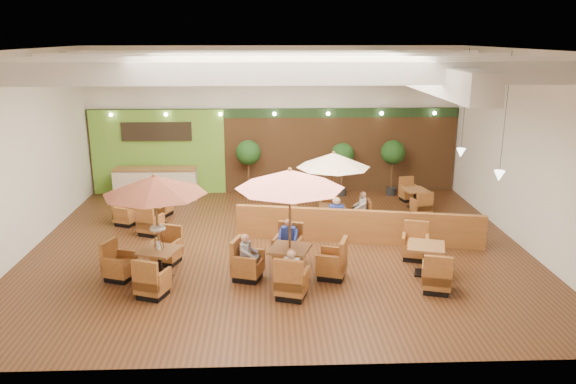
{
  "coord_description": "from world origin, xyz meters",
  "views": [
    {
      "loc": [
        -0.31,
        -15.08,
        5.88
      ],
      "look_at": [
        0.3,
        0.5,
        1.5
      ],
      "focal_mm": 35.0,
      "sensor_mm": 36.0,
      "label": 1
    }
  ],
  "objects_px": {
    "table_5": "(415,199)",
    "topiary_0": "(248,155)",
    "diner_1": "(288,236)",
    "table_2": "(333,176)",
    "booth_divider": "(358,227)",
    "diner_0": "(292,268)",
    "diner_3": "(336,213)",
    "service_counter": "(156,184)",
    "topiary_2": "(393,154)",
    "diner_2": "(247,252)",
    "diner_4": "(361,205)",
    "table_4": "(425,260)",
    "table_1": "(290,205)",
    "topiary_1": "(343,157)",
    "table_0": "(153,205)",
    "table_3": "(148,211)"
  },
  "relations": [
    {
      "from": "table_1",
      "to": "topiary_2",
      "type": "height_order",
      "value": "table_1"
    },
    {
      "from": "diner_1",
      "to": "topiary_0",
      "type": "bearing_deg",
      "value": -67.89
    },
    {
      "from": "table_5",
      "to": "topiary_0",
      "type": "height_order",
      "value": "topiary_0"
    },
    {
      "from": "table_3",
      "to": "diner_0",
      "type": "height_order",
      "value": "table_3"
    },
    {
      "from": "table_2",
      "to": "diner_4",
      "type": "xyz_separation_m",
      "value": [
        0.9,
        0.0,
        -0.97
      ]
    },
    {
      "from": "diner_0",
      "to": "topiary_1",
      "type": "bearing_deg",
      "value": 93.63
    },
    {
      "from": "service_counter",
      "to": "table_5",
      "type": "xyz_separation_m",
      "value": [
        9.27,
        -1.49,
        -0.25
      ]
    },
    {
      "from": "table_0",
      "to": "diner_2",
      "type": "bearing_deg",
      "value": 16.76
    },
    {
      "from": "topiary_1",
      "to": "topiary_2",
      "type": "distance_m",
      "value": 1.89
    },
    {
      "from": "service_counter",
      "to": "table_4",
      "type": "xyz_separation_m",
      "value": [
        8.07,
        -7.13,
        -0.2
      ]
    },
    {
      "from": "diner_3",
      "to": "diner_4",
      "type": "xyz_separation_m",
      "value": [
        0.9,
        0.9,
        -0.04
      ]
    },
    {
      "from": "service_counter",
      "to": "topiary_2",
      "type": "bearing_deg",
      "value": 1.3
    },
    {
      "from": "topiary_2",
      "to": "diner_2",
      "type": "relative_size",
      "value": 2.89
    },
    {
      "from": "table_1",
      "to": "topiary_2",
      "type": "bearing_deg",
      "value": 78.5
    },
    {
      "from": "topiary_0",
      "to": "diner_1",
      "type": "bearing_deg",
      "value": -79.19
    },
    {
      "from": "booth_divider",
      "to": "table_0",
      "type": "distance_m",
      "value": 6.03
    },
    {
      "from": "booth_divider",
      "to": "table_5",
      "type": "bearing_deg",
      "value": 63.51
    },
    {
      "from": "diner_4",
      "to": "table_0",
      "type": "bearing_deg",
      "value": 129.74
    },
    {
      "from": "table_4",
      "to": "diner_3",
      "type": "xyz_separation_m",
      "value": [
        -1.94,
        2.74,
        0.39
      ]
    },
    {
      "from": "table_5",
      "to": "diner_1",
      "type": "xyz_separation_m",
      "value": [
        -4.63,
        -4.73,
        0.41
      ]
    },
    {
      "from": "topiary_1",
      "to": "diner_2",
      "type": "distance_m",
      "value": 8.21
    },
    {
      "from": "table_0",
      "to": "diner_1",
      "type": "distance_m",
      "value": 3.62
    },
    {
      "from": "diner_0",
      "to": "diner_2",
      "type": "xyz_separation_m",
      "value": [
        -1.05,
        1.05,
        -0.0
      ]
    },
    {
      "from": "table_0",
      "to": "topiary_2",
      "type": "xyz_separation_m",
      "value": [
        7.46,
        7.35,
        -0.36
      ]
    },
    {
      "from": "table_3",
      "to": "diner_0",
      "type": "distance_m",
      "value": 6.91
    },
    {
      "from": "table_5",
      "to": "topiary_0",
      "type": "xyz_separation_m",
      "value": [
        -5.86,
        1.69,
        1.26
      ]
    },
    {
      "from": "topiary_1",
      "to": "topiary_0",
      "type": "bearing_deg",
      "value": 180.0
    },
    {
      "from": "topiary_1",
      "to": "diner_3",
      "type": "bearing_deg",
      "value": -99.73
    },
    {
      "from": "diner_1",
      "to": "diner_3",
      "type": "xyz_separation_m",
      "value": [
        1.49,
        1.82,
        0.03
      ]
    },
    {
      "from": "topiary_2",
      "to": "table_1",
      "type": "bearing_deg",
      "value": -119.2
    },
    {
      "from": "booth_divider",
      "to": "topiary_0",
      "type": "distance_m",
      "value": 6.12
    },
    {
      "from": "table_1",
      "to": "topiary_1",
      "type": "bearing_deg",
      "value": 90.71
    },
    {
      "from": "topiary_2",
      "to": "diner_2",
      "type": "distance_m",
      "value": 9.15
    },
    {
      "from": "table_3",
      "to": "diner_2",
      "type": "height_order",
      "value": "table_3"
    },
    {
      "from": "booth_divider",
      "to": "table_5",
      "type": "distance_m",
      "value": 4.2
    },
    {
      "from": "service_counter",
      "to": "diner_2",
      "type": "xyz_separation_m",
      "value": [
        3.59,
        -7.27,
        0.15
      ]
    },
    {
      "from": "table_2",
      "to": "diner_3",
      "type": "distance_m",
      "value": 1.29
    },
    {
      "from": "topiary_1",
      "to": "diner_2",
      "type": "bearing_deg",
      "value": -114.03
    },
    {
      "from": "table_0",
      "to": "table_3",
      "type": "xyz_separation_m",
      "value": [
        -1.06,
        4.2,
        -1.48
      ]
    },
    {
      "from": "service_counter",
      "to": "table_1",
      "type": "bearing_deg",
      "value": -57.44
    },
    {
      "from": "topiary_1",
      "to": "diner_1",
      "type": "distance_m",
      "value": 6.86
    },
    {
      "from": "diner_1",
      "to": "table_5",
      "type": "bearing_deg",
      "value": -123.12
    },
    {
      "from": "service_counter",
      "to": "topiary_2",
      "type": "height_order",
      "value": "topiary_2"
    },
    {
      "from": "booth_divider",
      "to": "diner_2",
      "type": "xyz_separation_m",
      "value": [
        -3.13,
        -2.43,
        0.23
      ]
    },
    {
      "from": "table_2",
      "to": "table_5",
      "type": "bearing_deg",
      "value": 35.18
    },
    {
      "from": "table_2",
      "to": "booth_divider",
      "type": "bearing_deg",
      "value": -63.45
    },
    {
      "from": "diner_0",
      "to": "booth_divider",
      "type": "bearing_deg",
      "value": 77.68
    },
    {
      "from": "service_counter",
      "to": "table_0",
      "type": "xyz_separation_m",
      "value": [
        1.35,
        -7.15,
        1.35
      ]
    },
    {
      "from": "table_0",
      "to": "diner_0",
      "type": "relative_size",
      "value": 3.81
    },
    {
      "from": "diner_0",
      "to": "diner_3",
      "type": "bearing_deg",
      "value": 87.75
    }
  ]
}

